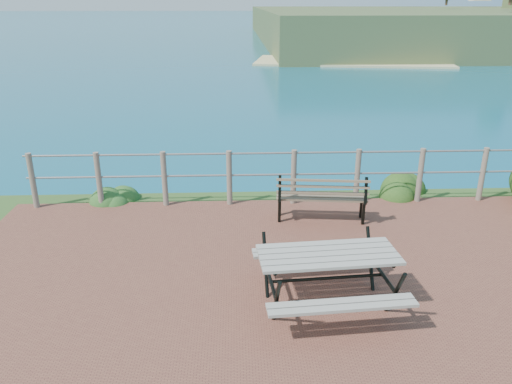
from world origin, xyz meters
TOP-DOWN VIEW (x-y plane):
  - ground at (0.00, 0.00)m, footprint 10.00×7.00m
  - ocean at (0.00, 200.00)m, footprint 1200.00×1200.00m
  - safety_railing at (0.00, 3.35)m, footprint 9.40×0.10m
  - picnic_table at (0.04, 0.11)m, footprint 1.68×1.42m
  - park_bench at (0.38, 2.59)m, footprint 1.52×0.53m
  - shrub_lip_west at (-3.33, 3.68)m, footprint 0.84×0.84m
  - shrub_lip_east at (2.09, 3.74)m, footprint 0.78×0.78m

SIDE VIEW (x-z plane):
  - ground at x=0.00m, z-range -0.06..0.06m
  - ocean at x=0.00m, z-range 0.00..0.00m
  - shrub_lip_west at x=-3.33m, z-range -0.30..0.30m
  - shrub_lip_east at x=2.09m, z-range -0.26..0.26m
  - picnic_table at x=0.04m, z-range 0.10..0.79m
  - park_bench at x=0.38m, z-range 0.14..0.97m
  - safety_railing at x=0.00m, z-range 0.07..1.07m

